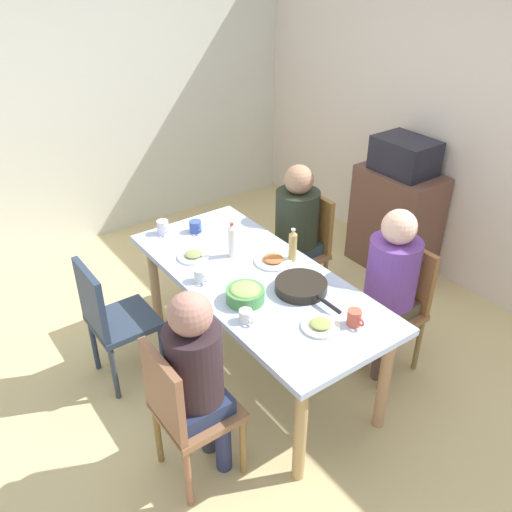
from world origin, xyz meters
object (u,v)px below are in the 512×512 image
person_3 (197,371)px  plate_2 (273,260)px  cup_0 (163,227)px  bowl_0 (245,294)px  chair_1 (396,301)px  microwave (405,156)px  chair_3 (183,408)px  plate_0 (194,256)px  serving_pan (301,287)px  bottle_0 (293,246)px  cup_3 (354,318)px  bottle_1 (232,241)px  dining_table (256,288)px  cup_1 (246,316)px  person_2 (296,223)px  chair_2 (304,243)px  cup_4 (196,227)px  chair_0 (111,317)px  plate_1 (321,325)px  cup_2 (201,275)px  side_cabinet (395,220)px  person_1 (390,278)px

person_3 → plate_2: person_3 is taller
cup_0 → bowl_0: bearing=0.5°
chair_1 → bowl_0: chair_1 is taller
microwave → chair_3: bearing=-71.3°
chair_1 → plate_0: (-0.90, -1.00, 0.26)m
bowl_0 → serving_pan: bearing=71.1°
plate_0 → bowl_0: bearing=0.1°
serving_pan → bottle_0: 0.36m
cup_3 → bottle_1: size_ratio=0.47×
dining_table → cup_1: bearing=-42.7°
person_2 → person_3: bearing=-56.4°
plate_2 → cup_0: 0.86m
chair_2 → cup_4: chair_2 is taller
serving_pan → cup_4: size_ratio=4.04×
serving_pan → chair_1: bearing=74.3°
dining_table → chair_0: 0.94m
bottle_0 → microwave: bearing=104.4°
plate_2 → serving_pan: (0.36, -0.06, 0.02)m
chair_1 → cup_0: chair_1 is taller
person_2 → bottle_0: bearing=-41.8°
cup_1 → bottle_0: (-0.35, 0.61, 0.07)m
chair_0 → cup_0: (-0.37, 0.59, 0.30)m
chair_0 → chair_2: (0.00, 1.60, 0.00)m
chair_2 → serving_pan: 1.05m
bottle_0 → serving_pan: bearing=-30.1°
chair_3 → cup_3: size_ratio=7.90×
cup_3 → bottle_0: bearing=168.1°
dining_table → chair_2: size_ratio=2.09×
plate_2 → plate_1: bearing=-16.2°
plate_0 → bottle_1: 0.28m
chair_3 → cup_1: size_ratio=8.12×
person_3 → bowl_0: size_ratio=5.26×
dining_table → chair_1: 0.94m
plate_2 → cup_2: (-0.08, -0.49, 0.03)m
chair_2 → person_2: person_2 is taller
cup_1 → side_cabinet: 2.23m
bowl_0 → cup_0: (-1.01, -0.01, 0.00)m
bowl_0 → person_1: bearing=71.7°
dining_table → cup_2: 0.37m
dining_table → bottle_1: bearing=176.1°
person_1 → person_2: bearing=-180.0°
chair_3 → bottle_0: size_ratio=3.89×
plate_2 → cup_4: cup_4 is taller
cup_2 → cup_3: cup_3 is taller
person_2 → cup_2: person_2 is taller
plate_0 → cup_2: (0.27, -0.10, 0.03)m
bowl_0 → cup_3: (0.53, 0.36, -0.00)m
plate_0 → cup_4: bearing=147.3°
person_3 → microwave: bearing=109.3°
serving_pan → side_cabinet: (-0.68, 1.64, -0.34)m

